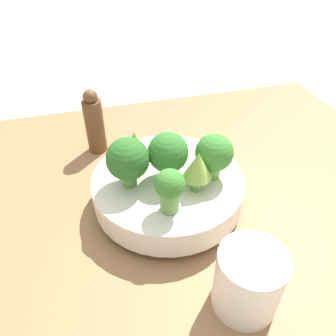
{
  "coord_description": "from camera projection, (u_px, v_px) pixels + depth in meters",
  "views": [
    {
      "loc": [
        0.09,
        0.43,
        0.47
      ],
      "look_at": [
        -0.03,
        0.01,
        0.12
      ],
      "focal_mm": 35.0,
      "sensor_mm": 36.0,
      "label": 1
    }
  ],
  "objects": [
    {
      "name": "ground_plane",
      "position": [
        153.0,
        217.0,
        0.64
      ],
      "size": [
        6.0,
        6.0,
        0.0
      ],
      "primitive_type": "plane",
      "color": "#ADA89E"
    },
    {
      "name": "table",
      "position": [
        153.0,
        210.0,
        0.63
      ],
      "size": [
        1.13,
        0.79,
        0.04
      ],
      "color": "olive",
      "rests_on": "ground_plane"
    },
    {
      "name": "bowl",
      "position": [
        168.0,
        188.0,
        0.59
      ],
      "size": [
        0.27,
        0.27,
        0.06
      ],
      "color": "silver",
      "rests_on": "table"
    },
    {
      "name": "broccoli_floret_back",
      "position": [
        170.0,
        188.0,
        0.48
      ],
      "size": [
        0.05,
        0.05,
        0.08
      ],
      "color": "#609347",
      "rests_on": "bowl"
    },
    {
      "name": "romanesco_piece_near",
      "position": [
        135.0,
        145.0,
        0.57
      ],
      "size": [
        0.05,
        0.05,
        0.07
      ],
      "color": "#609347",
      "rests_on": "bowl"
    },
    {
      "name": "broccoli_floret_center",
      "position": [
        168.0,
        153.0,
        0.54
      ],
      "size": [
        0.07,
        0.07,
        0.09
      ],
      "color": "#7AB256",
      "rests_on": "bowl"
    },
    {
      "name": "broccoli_floret_right",
      "position": [
        128.0,
        160.0,
        0.53
      ],
      "size": [
        0.07,
        0.07,
        0.09
      ],
      "color": "#609347",
      "rests_on": "bowl"
    },
    {
      "name": "broccoli_floret_left",
      "position": [
        214.0,
        154.0,
        0.54
      ],
      "size": [
        0.06,
        0.06,
        0.08
      ],
      "color": "#6BA34C",
      "rests_on": "bowl"
    },
    {
      "name": "romanesco_piece_far",
      "position": [
        198.0,
        167.0,
        0.52
      ],
      "size": [
        0.05,
        0.05,
        0.07
      ],
      "color": "#609347",
      "rests_on": "bowl"
    },
    {
      "name": "cup",
      "position": [
        248.0,
        281.0,
        0.43
      ],
      "size": [
        0.09,
        0.09,
        0.1
      ],
      "color": "silver",
      "rests_on": "table"
    },
    {
      "name": "pepper_mill",
      "position": [
        94.0,
        123.0,
        0.7
      ],
      "size": [
        0.04,
        0.04,
        0.15
      ],
      "color": "brown",
      "rests_on": "table"
    }
  ]
}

